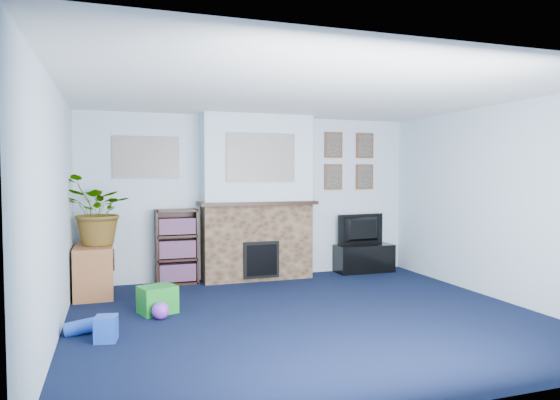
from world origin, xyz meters
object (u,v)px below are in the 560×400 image
object	(u,v)px
bookshelf	(177,248)
television	(364,229)
sideboard	(94,268)
tv_stand	(364,258)

from	to	relation	value
bookshelf	television	bearing A→B (deg)	-1.11
bookshelf	sideboard	size ratio (longest dim) A/B	1.27
tv_stand	television	world-z (taller)	television
tv_stand	bookshelf	size ratio (longest dim) A/B	0.87
television	sideboard	size ratio (longest dim) A/B	1.00
tv_stand	bookshelf	world-z (taller)	bookshelf
television	tv_stand	bearing A→B (deg)	83.04
tv_stand	television	size ratio (longest dim) A/B	1.11
tv_stand	bookshelf	bearing A→B (deg)	178.49
bookshelf	sideboard	bearing A→B (deg)	-161.76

